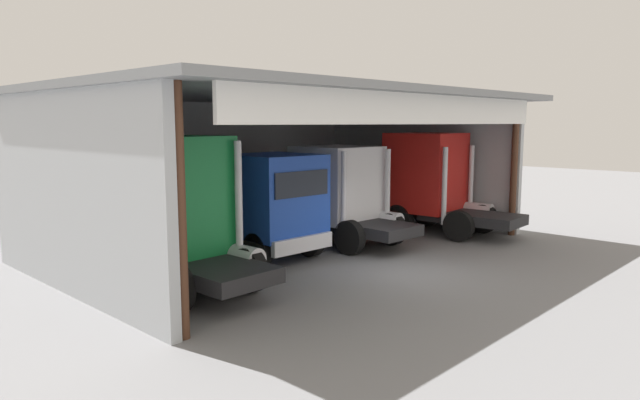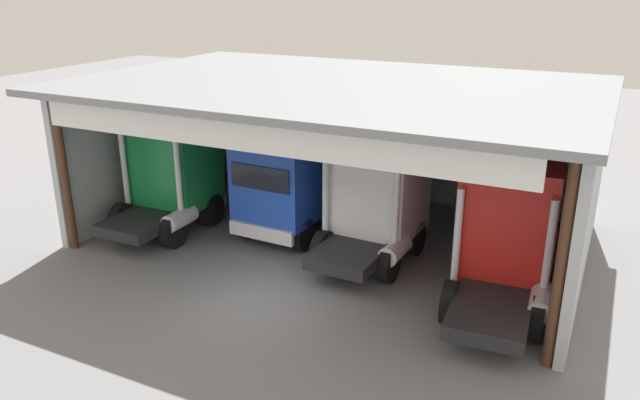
{
  "view_description": "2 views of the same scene",
  "coord_description": "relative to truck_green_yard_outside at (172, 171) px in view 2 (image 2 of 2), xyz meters",
  "views": [
    {
      "loc": [
        -12.81,
        -8.97,
        4.11
      ],
      "look_at": [
        0.0,
        3.22,
        1.71
      ],
      "focal_mm": 31.92,
      "sensor_mm": 36.0,
      "label": 1
    },
    {
      "loc": [
        7.67,
        -12.32,
        7.97
      ],
      "look_at": [
        0.0,
        3.22,
        1.71
      ],
      "focal_mm": 34.76,
      "sensor_mm": 36.0,
      "label": 2
    }
  ],
  "objects": [
    {
      "name": "truck_blue_center_left_bay",
      "position": [
        3.73,
        1.03,
        -0.29
      ],
      "size": [
        2.56,
        4.94,
        3.23
      ],
      "rotation": [
        0.0,
        0.0,
        3.11
      ],
      "color": "#1E47B7",
      "rests_on": "ground"
    },
    {
      "name": "workshop_shed",
      "position": [
        5.28,
        2.45,
        1.6
      ],
      "size": [
        15.16,
        10.25,
        5.07
      ],
      "color": "#ADB2B7",
      "rests_on": "ground"
    },
    {
      "name": "tool_cart",
      "position": [
        8.8,
        4.61,
        -1.48
      ],
      "size": [
        0.9,
        0.6,
        1.0
      ],
      "primitive_type": "cube",
      "color": "#1E59A5",
      "rests_on": "ground"
    },
    {
      "name": "truck_white_center_bay",
      "position": [
        6.89,
        0.79,
        -0.2
      ],
      "size": [
        2.61,
        4.42,
        3.32
      ],
      "rotation": [
        0.0,
        0.0,
        -0.04
      ],
      "color": "white",
      "rests_on": "ground"
    },
    {
      "name": "truck_red_right_bay",
      "position": [
        10.83,
        -0.26,
        -0.03
      ],
      "size": [
        2.7,
        5.14,
        3.73
      ],
      "rotation": [
        0.0,
        0.0,
        0.06
      ],
      "color": "red",
      "rests_on": "ground"
    },
    {
      "name": "oil_drum",
      "position": [
        8.81,
        4.89,
        -1.52
      ],
      "size": [
        0.58,
        0.58,
        0.92
      ],
      "primitive_type": "cylinder",
      "color": "#197233",
      "rests_on": "ground"
    },
    {
      "name": "truck_green_yard_outside",
      "position": [
        0.0,
        0.0,
        0.0
      ],
      "size": [
        2.58,
        4.25,
        3.8
      ],
      "rotation": [
        0.0,
        0.0,
        0.01
      ],
      "color": "#197F3D",
      "rests_on": "ground"
    },
    {
      "name": "ground_plane",
      "position": [
        5.28,
        -2.93,
        -1.98
      ],
      "size": [
        80.0,
        80.0,
        0.0
      ],
      "primitive_type": "plane",
      "color": "slate",
      "rests_on": "ground"
    }
  ]
}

